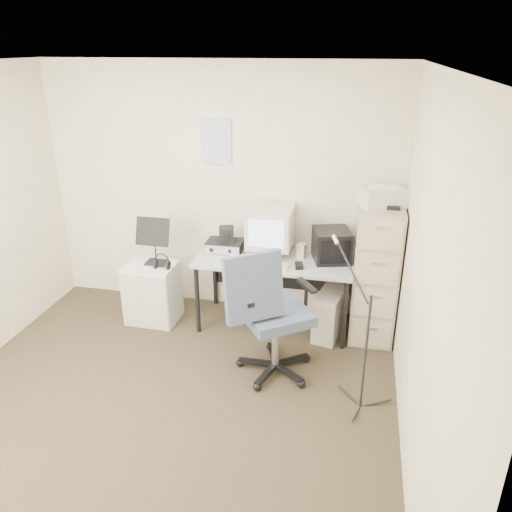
% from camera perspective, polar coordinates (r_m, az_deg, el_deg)
% --- Properties ---
extents(floor, '(3.60, 3.60, 0.01)m').
position_cam_1_polar(floor, '(4.13, -10.71, -16.85)').
color(floor, '#352D1A').
rests_on(floor, ground).
extents(ceiling, '(3.60, 3.60, 0.01)m').
position_cam_1_polar(ceiling, '(3.19, -14.22, 20.26)').
color(ceiling, white).
rests_on(ceiling, ground).
extents(wall_back, '(3.60, 0.02, 2.50)m').
position_cam_1_polar(wall_back, '(5.07, -4.12, 7.34)').
color(wall_back, beige).
rests_on(wall_back, ground).
extents(wall_right, '(0.02, 3.60, 2.50)m').
position_cam_1_polar(wall_right, '(3.22, 18.58, -3.40)').
color(wall_right, beige).
rests_on(wall_right, ground).
extents(wall_calendar, '(0.30, 0.02, 0.44)m').
position_cam_1_polar(wall_calendar, '(4.95, -4.56, 12.89)').
color(wall_calendar, white).
rests_on(wall_calendar, wall_back).
extents(filing_cabinet, '(0.40, 0.60, 1.30)m').
position_cam_1_polar(filing_cabinet, '(4.79, 13.49, -1.87)').
color(filing_cabinet, '#BBAA8A').
rests_on(filing_cabinet, floor).
extents(printer, '(0.47, 0.40, 0.15)m').
position_cam_1_polar(printer, '(4.56, 14.33, 6.53)').
color(printer, beige).
rests_on(printer, filing_cabinet).
extents(desk, '(1.50, 0.70, 0.73)m').
position_cam_1_polar(desk, '(4.94, 2.12, -4.09)').
color(desk, gray).
rests_on(desk, floor).
extents(crt_monitor, '(0.43, 0.45, 0.47)m').
position_cam_1_polar(crt_monitor, '(4.81, 1.68, 2.91)').
color(crt_monitor, beige).
rests_on(crt_monitor, desk).
extents(crt_tv, '(0.41, 0.42, 0.30)m').
position_cam_1_polar(crt_tv, '(4.74, 8.63, 1.24)').
color(crt_tv, black).
rests_on(crt_tv, desk).
extents(desk_speaker, '(0.09, 0.09, 0.14)m').
position_cam_1_polar(desk_speaker, '(4.78, 5.22, 0.60)').
color(desk_speaker, beige).
rests_on(desk_speaker, desk).
extents(keyboard, '(0.43, 0.17, 0.02)m').
position_cam_1_polar(keyboard, '(4.59, 1.10, -1.10)').
color(keyboard, beige).
rests_on(keyboard, desk).
extents(mouse, '(0.10, 0.14, 0.04)m').
position_cam_1_polar(mouse, '(4.59, 4.93, -1.09)').
color(mouse, black).
rests_on(mouse, desk).
extents(radio_receiver, '(0.36, 0.26, 0.10)m').
position_cam_1_polar(radio_receiver, '(4.94, -3.58, 1.18)').
color(radio_receiver, black).
rests_on(radio_receiver, desk).
extents(radio_speaker, '(0.17, 0.17, 0.14)m').
position_cam_1_polar(radio_speaker, '(4.90, -3.39, 2.53)').
color(radio_speaker, black).
rests_on(radio_speaker, radio_receiver).
extents(papers, '(0.25, 0.31, 0.02)m').
position_cam_1_polar(papers, '(4.68, -1.86, -0.62)').
color(papers, white).
rests_on(papers, desk).
extents(pc_tower, '(0.31, 0.52, 0.45)m').
position_cam_1_polar(pc_tower, '(4.89, 8.40, -6.52)').
color(pc_tower, beige).
rests_on(pc_tower, floor).
extents(office_chair, '(0.94, 0.94, 1.16)m').
position_cam_1_polar(office_chair, '(4.14, 2.30, -6.44)').
color(office_chair, slate).
rests_on(office_chair, floor).
extents(side_cart, '(0.50, 0.41, 0.61)m').
position_cam_1_polar(side_cart, '(5.16, -11.72, -4.11)').
color(side_cart, silver).
rests_on(side_cart, floor).
extents(music_stand, '(0.36, 0.25, 0.49)m').
position_cam_1_polar(music_stand, '(4.96, -11.52, 1.77)').
color(music_stand, black).
rests_on(music_stand, side_cart).
extents(headphones, '(0.18, 0.18, 0.03)m').
position_cam_1_polar(headphones, '(4.90, -10.71, -0.85)').
color(headphones, black).
rests_on(headphones, side_cart).
extents(mic_stand, '(0.03, 0.03, 1.28)m').
position_cam_1_polar(mic_stand, '(3.80, 12.61, -8.96)').
color(mic_stand, black).
rests_on(mic_stand, floor).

